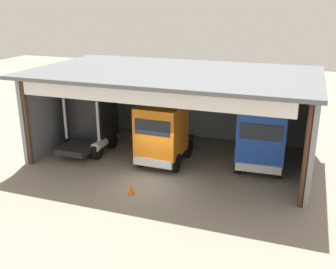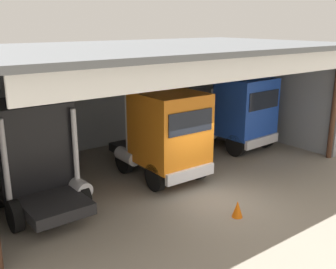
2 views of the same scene
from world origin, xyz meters
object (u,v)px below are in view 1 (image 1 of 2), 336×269
object	(u,v)px
truck_black_left_bay	(91,120)
truck_orange_center_bay	(163,133)
oil_drum	(149,128)
truck_blue_yard_outside	(261,139)
tool_cart	(153,130)
traffic_cone	(131,189)

from	to	relation	value
truck_black_left_bay	truck_orange_center_bay	bearing A→B (deg)	-9.19
oil_drum	truck_blue_yard_outside	bearing A→B (deg)	-24.92
tool_cart	truck_orange_center_bay	bearing A→B (deg)	-61.54
truck_blue_yard_outside	traffic_cone	world-z (taller)	truck_blue_yard_outside
truck_blue_yard_outside	oil_drum	xyz separation A→B (m)	(-8.25, 3.84, -1.40)
truck_black_left_bay	truck_orange_center_bay	world-z (taller)	truck_black_left_bay
tool_cart	traffic_cone	xyz separation A→B (m)	(2.26, -8.48, -0.22)
truck_black_left_bay	tool_cart	world-z (taller)	truck_black_left_bay
truck_blue_yard_outside	oil_drum	world-z (taller)	truck_blue_yard_outside
truck_orange_center_bay	traffic_cone	bearing A→B (deg)	89.12
truck_black_left_bay	traffic_cone	world-z (taller)	truck_black_left_bay
truck_orange_center_bay	oil_drum	world-z (taller)	truck_orange_center_bay
truck_black_left_bay	truck_blue_yard_outside	size ratio (longest dim) A/B	0.89
tool_cart	traffic_cone	world-z (taller)	tool_cart
oil_drum	traffic_cone	distance (m)	9.33
truck_orange_center_bay	oil_drum	size ratio (longest dim) A/B	5.33
traffic_cone	tool_cart	bearing A→B (deg)	104.90
truck_black_left_bay	traffic_cone	distance (m)	7.15
truck_blue_yard_outside	tool_cart	world-z (taller)	truck_blue_yard_outside
truck_orange_center_bay	truck_blue_yard_outside	bearing A→B (deg)	-168.79
truck_blue_yard_outside	tool_cart	distance (m)	8.61
truck_black_left_bay	truck_orange_center_bay	distance (m)	5.15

